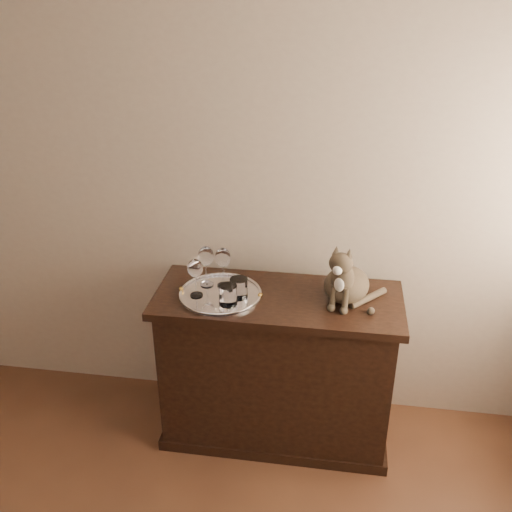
{
  "coord_description": "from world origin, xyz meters",
  "views": [
    {
      "loc": [
        0.85,
        -0.42,
        2.25
      ],
      "look_at": [
        0.49,
        1.95,
        1.06
      ],
      "focal_mm": 40.0,
      "sensor_mm": 36.0,
      "label": 1
    }
  ],
  "objects": [
    {
      "name": "wall_back",
      "position": [
        0.0,
        2.25,
        1.35
      ],
      "size": [
        4.0,
        0.1,
        2.7
      ],
      "primitive_type": "cube",
      "color": "tan",
      "rests_on": "ground"
    },
    {
      "name": "wine_glass_c",
      "position": [
        0.21,
        1.88,
        0.96
      ],
      "size": [
        0.07,
        0.07,
        0.2
      ],
      "primitive_type": null,
      "color": "silver",
      "rests_on": "tray"
    },
    {
      "name": "tumbler_c",
      "position": [
        0.42,
        1.89,
        0.91
      ],
      "size": [
        0.09,
        0.09,
        0.1
      ],
      "primitive_type": "cylinder",
      "color": "white",
      "rests_on": "tray"
    },
    {
      "name": "sideboard",
      "position": [
        0.6,
        1.94,
        0.42
      ],
      "size": [
        1.2,
        0.5,
        0.85
      ],
      "primitive_type": null,
      "color": "black",
      "rests_on": "ground"
    },
    {
      "name": "wine_glass_a",
      "position": [
        0.24,
        1.99,
        0.96
      ],
      "size": [
        0.08,
        0.08,
        0.21
      ],
      "primitive_type": null,
      "color": "silver",
      "rests_on": "tray"
    },
    {
      "name": "tumbler_a",
      "position": [
        0.38,
        1.82,
        0.91
      ],
      "size": [
        0.09,
        0.09,
        0.1
      ],
      "primitive_type": "cylinder",
      "color": "white",
      "rests_on": "tray"
    },
    {
      "name": "wine_glass_b",
      "position": [
        0.32,
        1.99,
        0.96
      ],
      "size": [
        0.08,
        0.08,
        0.21
      ],
      "primitive_type": null,
      "color": "white",
      "rests_on": "tray"
    },
    {
      "name": "tray",
      "position": [
        0.32,
        1.91,
        0.85
      ],
      "size": [
        0.4,
        0.4,
        0.01
      ],
      "primitive_type": "cylinder",
      "color": "white",
      "rests_on": "sideboard"
    },
    {
      "name": "cat",
      "position": [
        0.92,
        1.96,
        1.01
      ],
      "size": [
        0.39,
        0.38,
        0.32
      ],
      "primitive_type": null,
      "rotation": [
        0.0,
        0.0,
        -0.3
      ],
      "color": "brown",
      "rests_on": "sideboard"
    }
  ]
}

